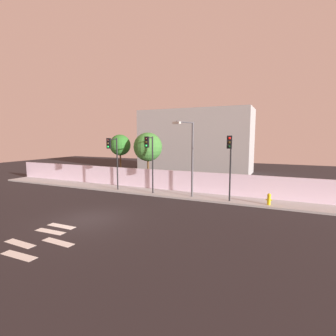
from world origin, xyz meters
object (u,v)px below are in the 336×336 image
traffic_light_left (230,154)px  roadside_tree_midleft (148,147)px  roadside_tree_leftmost (120,145)px  fire_hydrant (269,199)px  traffic_light_center (113,153)px  street_lamp_curbside (190,152)px  traffic_light_right (150,153)px

traffic_light_left → roadside_tree_midleft: 9.72m
roadside_tree_leftmost → fire_hydrant: bearing=-12.1°
traffic_light_left → roadside_tree_midleft: (-8.88, 3.96, 0.25)m
traffic_light_center → roadside_tree_leftmost: size_ratio=0.90×
traffic_light_left → traffic_light_center: size_ratio=1.04×
street_lamp_curbside → roadside_tree_leftmost: size_ratio=1.14×
traffic_light_right → roadside_tree_midleft: 4.33m
traffic_light_right → roadside_tree_midleft: bearing=120.6°
traffic_light_center → roadside_tree_leftmost: bearing=116.1°
traffic_light_right → roadside_tree_midleft: (-2.20, 3.72, 0.30)m
roadside_tree_leftmost → roadside_tree_midleft: bearing=0.0°
traffic_light_center → street_lamp_curbside: 7.09m
traffic_light_center → street_lamp_curbside: (7.07, 0.49, 0.19)m
traffic_light_center → roadside_tree_leftmost: roadside_tree_leftmost is taller
fire_hydrant → roadside_tree_leftmost: (-14.93, 3.20, 3.54)m
traffic_light_left → traffic_light_center: traffic_light_left is taller
traffic_light_left → roadside_tree_leftmost: 12.84m
traffic_light_left → traffic_light_right: 6.68m
traffic_light_center → roadside_tree_leftmost: 4.33m
traffic_light_center → fire_hydrant: bearing=2.9°
street_lamp_curbside → fire_hydrant: size_ratio=7.23×
traffic_light_center → fire_hydrant: size_ratio=5.71×
street_lamp_curbside → roadside_tree_midleft: street_lamp_curbside is taller
roadside_tree_leftmost → roadside_tree_midleft: size_ratio=0.97×
traffic_light_left → roadside_tree_leftmost: size_ratio=0.94×
fire_hydrant → roadside_tree_midleft: (-11.60, 3.20, 3.40)m
traffic_light_center → roadside_tree_midleft: size_ratio=0.87×
street_lamp_curbside → traffic_light_right: bearing=-174.2°
traffic_light_center → fire_hydrant: 13.39m
traffic_light_right → roadside_tree_leftmost: bearing=146.1°
traffic_light_left → traffic_light_right: bearing=177.9°
fire_hydrant → street_lamp_curbside: bearing=-178.4°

